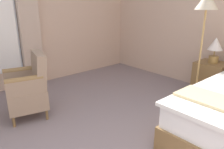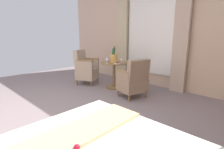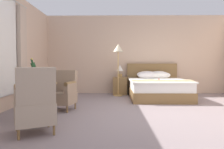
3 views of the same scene
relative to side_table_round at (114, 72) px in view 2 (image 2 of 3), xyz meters
name	(u,v)px [view 2 (image 2 of 3)]	position (x,y,z in m)	size (l,w,h in m)	color
ground_plane	(44,121)	(2.18, 0.45, -0.42)	(8.00, 8.00, 0.00)	gray
wall_window_side	(151,36)	(-1.01, 0.45, 0.95)	(0.27, 6.62, 2.74)	#CFAE95
side_table_round	(114,72)	(0.00, 0.00, 0.00)	(0.70, 0.70, 0.68)	brown
champagne_bucket	(114,57)	(-0.06, -0.06, 0.40)	(0.21, 0.21, 0.45)	#D59F4F
wine_glass_near_bucket	(107,59)	(0.20, -0.07, 0.38)	(0.07, 0.07, 0.16)	white
wine_glass_near_edge	(121,59)	(-0.15, 0.13, 0.36)	(0.07, 0.07, 0.13)	white
snack_plate	(117,63)	(0.08, 0.18, 0.27)	(0.15, 0.15, 0.04)	white
armchair_by_window	(133,80)	(0.24, 0.83, 0.00)	(0.67, 0.64, 0.89)	brown
armchair_facing_bed	(86,68)	(0.26, -0.87, 0.03)	(0.73, 0.74, 0.98)	brown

